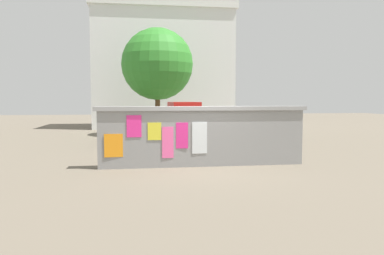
% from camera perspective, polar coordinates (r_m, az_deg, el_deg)
% --- Properties ---
extents(ground, '(60.00, 60.00, 0.00)m').
position_cam_1_polar(ground, '(18.95, -2.53, -1.62)').
color(ground, '#6B6051').
extents(poster_wall, '(6.26, 0.42, 1.76)m').
position_cam_1_polar(poster_wall, '(10.97, 1.65, -1.23)').
color(poster_wall, gray).
rests_on(poster_wall, ground).
extents(auto_rickshaw_truck, '(3.72, 1.83, 1.85)m').
position_cam_1_polar(auto_rickshaw_truck, '(16.10, -4.67, 0.52)').
color(auto_rickshaw_truck, black).
rests_on(auto_rickshaw_truck, ground).
extents(motorcycle, '(1.90, 0.56, 0.87)m').
position_cam_1_polar(motorcycle, '(12.33, -7.02, -2.71)').
color(motorcycle, black).
rests_on(motorcycle, ground).
extents(bicycle_near, '(1.70, 0.44, 0.95)m').
position_cam_1_polar(bicycle_near, '(16.70, 6.86, -1.20)').
color(bicycle_near, black).
rests_on(bicycle_near, ground).
extents(person_walking, '(0.39, 0.39, 1.62)m').
position_cam_1_polar(person_walking, '(13.99, 7.13, 0.27)').
color(person_walking, '#3F994C').
rests_on(person_walking, ground).
extents(tree_roadside, '(3.90, 3.90, 5.83)m').
position_cam_1_polar(tree_roadside, '(20.68, -5.32, 9.61)').
color(tree_roadside, brown).
rests_on(tree_roadside, ground).
extents(building_background, '(9.74, 5.12, 8.45)m').
position_cam_1_polar(building_background, '(26.97, -4.52, 9.19)').
color(building_background, silver).
rests_on(building_background, ground).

